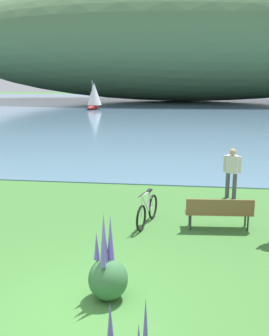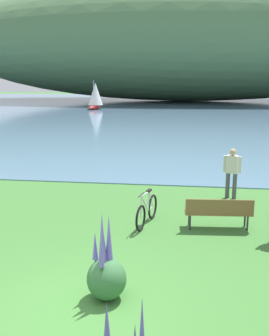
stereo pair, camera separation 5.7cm
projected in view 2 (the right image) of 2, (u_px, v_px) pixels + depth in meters
name	position (u px, v px, depth m)	size (l,w,h in m)	color
ground_plane	(74.00, 313.00, 7.13)	(200.00, 200.00, 0.00)	#3D7533
bay_water	(176.00, 108.00, 54.21)	(180.00, 80.00, 0.04)	#5B7F9E
distant_hillside	(185.00, 40.00, 66.89)	(82.39, 28.00, 19.72)	#4C7047
park_bench_near_camera	(219.00, 211.00, 10.92)	(1.83, 0.62, 0.88)	brown
bicycle_leaning_near_bench	(147.00, 211.00, 11.29)	(0.44, 1.74, 1.01)	black
person_at_shoreline	(232.00, 170.00, 13.63)	(0.58, 0.34, 1.71)	#4C4C51
echium_bush_mid_cluster	(106.00, 274.00, 7.48)	(0.74, 0.74, 1.70)	#386B3D
sailboat_nearest_to_shore	(95.00, 96.00, 50.85)	(2.14, 3.16, 3.59)	#B22323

